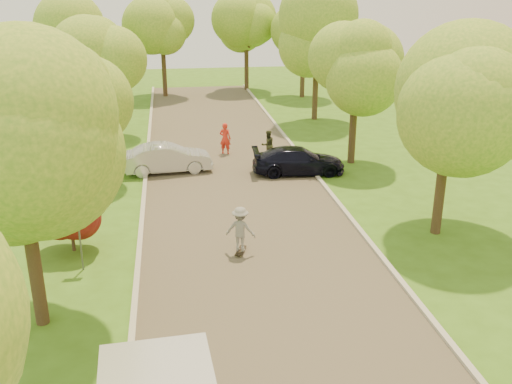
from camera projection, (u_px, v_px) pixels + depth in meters
ground at (283, 322)px, 15.63m from camera, size 100.00×100.00×0.00m
road at (244, 213)px, 23.05m from camera, size 8.00×60.00×0.01m
curb_left at (142, 218)px, 22.45m from camera, size 0.18×60.00×0.12m
curb_right at (341, 206)px, 23.61m from camera, size 0.18×60.00×0.12m
street_sign at (78, 225)px, 17.97m from camera, size 0.55×0.06×2.17m
red_shrub at (71, 221)px, 19.45m from camera, size 1.70×1.70×1.95m
tree_l_mida at (25, 139)px, 13.87m from camera, size 4.71×4.60×7.39m
tree_l_midb at (72, 87)px, 24.20m from camera, size 4.30×4.20×6.62m
tree_l_far at (103, 43)px, 33.23m from camera, size 4.92×4.80×7.79m
tree_r_mida at (459, 83)px, 19.36m from camera, size 5.13×5.00×7.95m
tree_r_midb at (360, 67)px, 27.87m from camera, size 4.51×4.40×7.01m
tree_r_far at (321, 31)px, 36.91m from camera, size 5.33×5.20×8.34m
tree_bg_a at (79, 34)px, 40.36m from camera, size 5.12×5.00×7.72m
tree_bg_b at (307, 26)px, 44.57m from camera, size 5.12×5.00×7.95m
tree_bg_c at (165, 33)px, 45.03m from camera, size 4.92×4.80×7.33m
tree_bg_d at (249, 26)px, 47.79m from camera, size 5.12×5.00×7.72m
silver_sedan at (168, 158)px, 27.79m from camera, size 4.40×1.87×1.41m
dark_sedan at (298, 161)px, 27.62m from camera, size 4.58×2.13×1.30m
longboard at (241, 251)px, 19.61m from camera, size 0.51×0.84×0.10m
skateboarder at (240, 229)px, 19.33m from camera, size 1.17×0.92×1.59m
person_striped at (225, 139)px, 30.71m from camera, size 0.74×0.63×1.72m
person_olive at (268, 145)px, 29.88m from camera, size 0.88×0.77×1.53m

